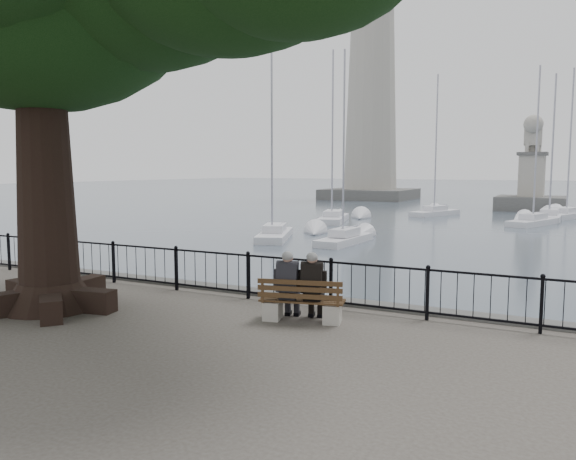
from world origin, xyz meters
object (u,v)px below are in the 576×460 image
Objects in this scene: person_left at (289,288)px; lighthouse at (372,91)px; lion_monument at (531,186)px; person_right at (313,289)px; bench at (302,306)px.

person_left is 0.04× the size of lighthouse.
lighthouse is 3.62× the size of lion_monument.
lion_monument is at bearing -31.11° from lighthouse.
person_right is 48.50m from lion_monument.
bench is 1.25× the size of person_left.
lighthouse reaches higher than person_right.
person_right is 64.64m from lighthouse.
lighthouse is at bearing 107.48° from person_right.
lion_monument is at bearing 88.36° from person_left.
person_right is 0.04× the size of lighthouse.
bench is 1.25× the size of person_right.
lighthouse is 26.04m from lion_monument.
lighthouse is at bearing 107.29° from bench.
bench is 0.05× the size of lighthouse.
person_left is (-0.28, 0.03, 0.33)m from bench.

